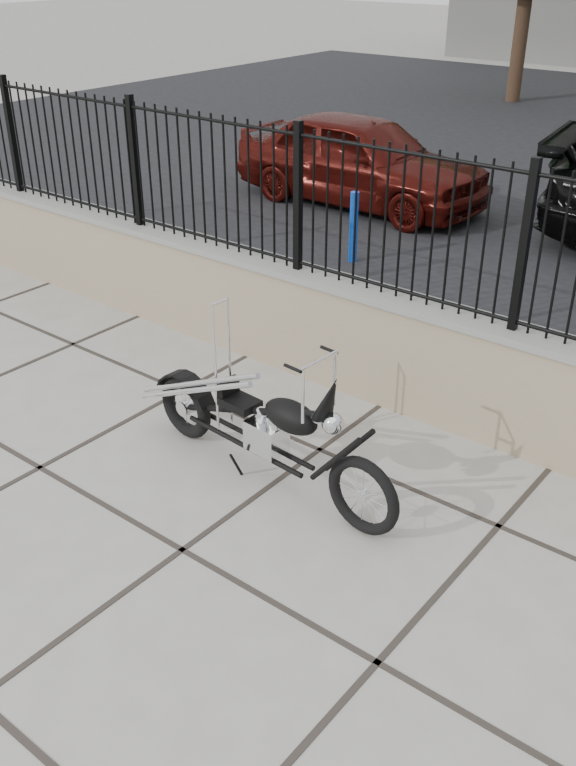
% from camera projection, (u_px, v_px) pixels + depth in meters
% --- Properties ---
extents(ground_plane, '(90.00, 90.00, 0.00)m').
position_uv_depth(ground_plane, '(182.00, 550.00, 5.25)').
color(ground_plane, '#99968E').
rests_on(ground_plane, ground).
extents(retaining_wall, '(14.00, 0.36, 0.96)m').
position_uv_depth(retaining_wall, '(392.00, 350.00, 6.73)').
color(retaining_wall, gray).
rests_on(retaining_wall, ground_plane).
extents(iron_fence, '(14.00, 0.08, 1.20)m').
position_uv_depth(iron_fence, '(401.00, 224.00, 6.21)').
color(iron_fence, black).
rests_on(iron_fence, retaining_wall).
extents(chopper_motorcycle, '(2.21, 0.55, 1.31)m').
position_uv_depth(chopper_motorcycle, '(261.00, 399.00, 5.65)').
color(chopper_motorcycle, black).
rests_on(chopper_motorcycle, ground_plane).
extents(car_red, '(3.89, 1.60, 1.32)m').
position_uv_depth(car_red, '(361.00, 159.00, 11.80)').
color(car_red, '#450D09').
rests_on(car_red, parking_lot).
extents(bollard_a, '(0.11, 0.11, 0.86)m').
position_uv_depth(bollard_a, '(354.00, 227.00, 9.75)').
color(bollard_a, '#0B3BA7').
rests_on(bollard_a, ground_plane).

